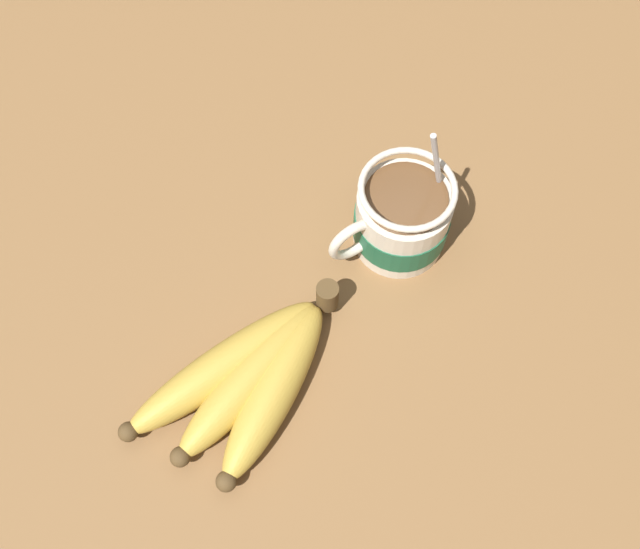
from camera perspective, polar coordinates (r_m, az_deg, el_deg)
The scene contains 3 objects.
table at distance 66.68cm, azimuth 0.56°, elevation -3.42°, with size 123.55×123.55×3.96cm.
coffee_mug at distance 65.14cm, azimuth 6.48°, elevation 4.44°, with size 12.76×8.75×15.07cm.
banana_bunch at distance 60.85cm, azimuth -5.67°, elevation -8.18°, with size 21.55×13.27×4.29cm.
Camera 1 is at (13.37, 22.07, 63.46)cm, focal length 40.00 mm.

